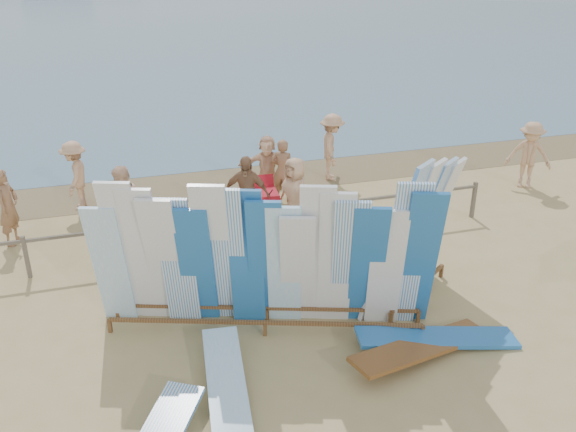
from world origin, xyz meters
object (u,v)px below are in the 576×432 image
object	(u,v)px
beachgoer_2	(126,206)
flat_board_d	(436,345)
flat_board_a	(228,400)
beachgoer_5	(267,166)
beachgoer_6	(295,194)
main_surfboard_rack	(265,263)
beach_chair_right	(228,229)
beachgoer_1	(8,207)
vendor_table	(379,253)
beachgoer_3	(76,176)
side_surfboard_rack	(412,234)
flat_board_c	(422,356)
beachgoer_7	(283,171)
stroller	(267,207)
beach_chair_left	(219,225)
beachgoer_extra_0	(529,155)
beachgoer_9	(332,147)
beachgoer_4	(246,195)

from	to	relation	value
beachgoer_2	flat_board_d	bearing A→B (deg)	-29.46
flat_board_a	flat_board_d	distance (m)	3.60
beachgoer_5	beachgoer_6	bearing A→B (deg)	-67.84
main_surfboard_rack	beach_chair_right	xyz separation A→B (m)	(0.07, 3.60, -1.05)
main_surfboard_rack	beachgoer_1	bearing A→B (deg)	152.27
vendor_table	beachgoer_3	size ratio (longest dim) A/B	0.66
side_surfboard_rack	flat_board_a	bearing A→B (deg)	169.81
flat_board_c	beachgoer_7	world-z (taller)	beachgoer_7
main_surfboard_rack	stroller	distance (m)	4.29
beachgoer_3	vendor_table	bearing A→B (deg)	60.47
vendor_table	beach_chair_left	world-z (taller)	vendor_table
stroller	beachgoer_7	world-z (taller)	beachgoer_7
stroller	beachgoer_3	distance (m)	4.81
beachgoer_2	beachgoer_extra_0	distance (m)	10.45
flat_board_c	beach_chair_left	bearing A→B (deg)	7.49
side_surfboard_rack	stroller	bearing A→B (deg)	77.95
side_surfboard_rack	flat_board_c	distance (m)	2.24
beach_chair_right	beachgoer_9	world-z (taller)	beachgoer_9
side_surfboard_rack	beachgoer_9	bearing A→B (deg)	46.64
beachgoer_extra_0	beach_chair_right	bearing A→B (deg)	-139.88
beach_chair_left	beachgoer_5	world-z (taller)	beachgoer_5
flat_board_d	beachgoer_extra_0	bearing A→B (deg)	-35.58
main_surfboard_rack	stroller	size ratio (longest dim) A/B	5.00
vendor_table	beachgoer_5	bearing A→B (deg)	115.90
beachgoer_3	beachgoer_7	distance (m)	5.08
side_surfboard_rack	beachgoer_5	size ratio (longest dim) A/B	1.80
flat_board_a	beachgoer_1	size ratio (longest dim) A/B	1.56
flat_board_a	beachgoer_5	xyz separation A→B (m)	(2.59, 7.44, 0.80)
side_surfboard_rack	stroller	world-z (taller)	side_surfboard_rack
beachgoer_2	beachgoer_1	xyz separation A→B (m)	(-2.44, 0.78, -0.03)
side_surfboard_rack	beachgoer_5	distance (m)	5.74
vendor_table	beachgoer_2	world-z (taller)	beachgoer_2
flat_board_c	flat_board_a	xyz separation A→B (m)	(-3.22, -0.12, 0.00)
beachgoer_extra_0	beachgoer_6	xyz separation A→B (m)	(-6.75, -0.73, -0.04)
beachgoer_5	beachgoer_extra_0	bearing A→B (deg)	8.46
beachgoer_7	side_surfboard_rack	bearing A→B (deg)	131.48
beachgoer_4	main_surfboard_rack	bearing A→B (deg)	-70.95
flat_board_c	beachgoer_2	xyz separation A→B (m)	(-4.27, 5.44, 0.90)
beachgoer_extra_0	beachgoer_5	world-z (taller)	beachgoer_extra_0
flat_board_a	flat_board_d	size ratio (longest dim) A/B	1.00
beach_chair_right	beachgoer_7	bearing A→B (deg)	21.65
flat_board_d	beachgoer_extra_0	size ratio (longest dim) A/B	1.50
beachgoer_1	beachgoer_7	distance (m)	6.36
beach_chair_right	beachgoer_1	bearing A→B (deg)	144.06
beach_chair_right	beachgoer_2	bearing A→B (deg)	148.50
flat_board_d	beachgoer_6	size ratio (longest dim) A/B	1.56
main_surfboard_rack	beachgoer_9	xyz separation A→B (m)	(3.58, 6.44, -0.36)
beach_chair_left	beach_chair_right	world-z (taller)	beach_chair_left
beachgoer_9	beachgoer_5	xyz separation A→B (m)	(-1.99, -0.60, -0.13)
flat_board_d	beachgoer_6	world-z (taller)	beachgoer_6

